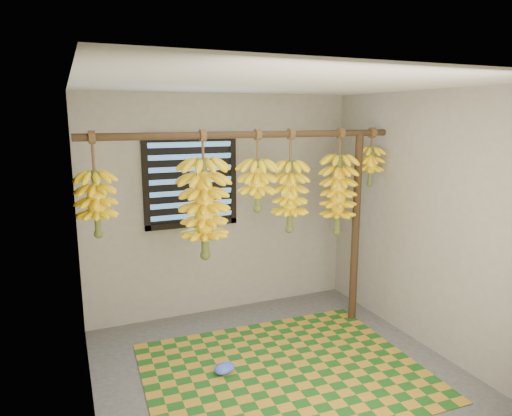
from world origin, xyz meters
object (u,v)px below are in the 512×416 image
support_post (356,229)px  banana_bunch_a (96,204)px  banana_bunch_b (204,209)px  plastic_bag (225,368)px  banana_bunch_d (290,196)px  banana_bunch_c (258,185)px  woven_mat (284,371)px  banana_bunch_f (371,166)px  banana_bunch_e (338,195)px

support_post → banana_bunch_a: banana_bunch_a is taller
banana_bunch_b → plastic_bag: bearing=-89.8°
banana_bunch_b → banana_bunch_d: 0.86m
banana_bunch_a → banana_bunch_d: size_ratio=0.87×
banana_bunch_c → woven_mat: bearing=-93.1°
woven_mat → banana_bunch_f: bearing=27.1°
banana_bunch_b → banana_bunch_f: bearing=-0.0°
banana_bunch_c → banana_bunch_d: same height
banana_bunch_e → banana_bunch_d: bearing=180.0°
woven_mat → banana_bunch_e: (0.93, 0.67, 1.38)m
banana_bunch_c → banana_bunch_e: same height
support_post → banana_bunch_e: size_ratio=1.87×
plastic_bag → banana_bunch_b: bearing=90.2°
banana_bunch_b → banana_bunch_f: 1.82m
banana_bunch_c → support_post: bearing=0.0°
banana_bunch_b → support_post: bearing=0.0°
plastic_bag → banana_bunch_d: (0.86, 0.50, 1.35)m
plastic_bag → banana_bunch_a: 1.75m
woven_mat → banana_bunch_d: banana_bunch_d is taller
support_post → banana_bunch_f: (0.15, -0.00, 0.66)m
support_post → banana_bunch_a: (-2.55, -0.00, 0.46)m
banana_bunch_a → banana_bunch_f: size_ratio=1.44×
woven_mat → support_post: bearing=30.0°
support_post → banana_bunch_d: (-0.78, 0.00, 0.41)m
plastic_bag → banana_bunch_c: (0.52, 0.50, 1.48)m
woven_mat → banana_bunch_a: 2.13m
banana_bunch_d → banana_bunch_a: bearing=-180.0°
support_post → banana_bunch_b: bearing=180.0°
banana_bunch_b → banana_bunch_e: same height
banana_bunch_b → banana_bunch_e: (1.41, -0.00, 0.04)m
banana_bunch_a → plastic_bag: bearing=-28.6°
plastic_bag → banana_bunch_f: size_ratio=0.33×
banana_bunch_b → banana_bunch_f: (1.79, -0.00, 0.31)m
plastic_bag → banana_bunch_c: 1.65m
banana_bunch_b → banana_bunch_c: (0.52, 0.00, 0.18)m
banana_bunch_a → banana_bunch_e: size_ratio=0.80×
woven_mat → plastic_bag: size_ratio=11.85×
banana_bunch_d → banana_bunch_f: same height
woven_mat → banana_bunch_d: bearing=60.6°
support_post → banana_bunch_d: bearing=180.0°
banana_bunch_e → support_post: bearing=0.0°
banana_bunch_b → banana_bunch_c: bearing=0.0°
woven_mat → plastic_bag: plastic_bag is taller
support_post → banana_bunch_a: 2.59m
woven_mat → banana_bunch_e: banana_bunch_e is taller
banana_bunch_e → banana_bunch_f: (0.38, 0.00, 0.28)m
support_post → banana_bunch_e: bearing=-180.0°
banana_bunch_a → banana_bunch_e: 2.32m
banana_bunch_b → banana_bunch_d: size_ratio=1.16×
support_post → plastic_bag: size_ratio=10.17×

